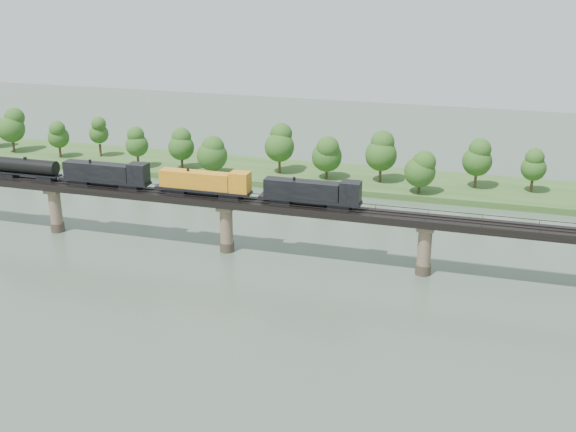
# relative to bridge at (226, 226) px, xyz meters

# --- Properties ---
(ground) EXTENTS (400.00, 400.00, 0.00)m
(ground) POSITION_rel_bridge_xyz_m (0.00, -30.00, -5.46)
(ground) COLOR #3A4A3C
(ground) RESTS_ON ground
(far_bank) EXTENTS (300.00, 24.00, 1.60)m
(far_bank) POSITION_rel_bridge_xyz_m (0.00, 55.00, -4.66)
(far_bank) COLOR #2F5221
(far_bank) RESTS_ON ground
(bridge) EXTENTS (236.00, 30.00, 11.50)m
(bridge) POSITION_rel_bridge_xyz_m (0.00, 0.00, 0.00)
(bridge) COLOR #473A2D
(bridge) RESTS_ON ground
(bridge_superstructure) EXTENTS (220.00, 4.90, 0.75)m
(bridge_superstructure) POSITION_rel_bridge_xyz_m (0.00, 0.00, 6.33)
(bridge_superstructure) COLOR black
(bridge_superstructure) RESTS_ON bridge
(far_treeline) EXTENTS (289.06, 17.54, 13.60)m
(far_treeline) POSITION_rel_bridge_xyz_m (-8.21, 50.52, 3.37)
(far_treeline) COLOR #382619
(far_treeline) RESTS_ON far_bank
(freight_train) EXTENTS (81.81, 3.19, 5.63)m
(freight_train) POSITION_rel_bridge_xyz_m (-12.04, -0.00, 8.73)
(freight_train) COLOR black
(freight_train) RESTS_ON bridge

